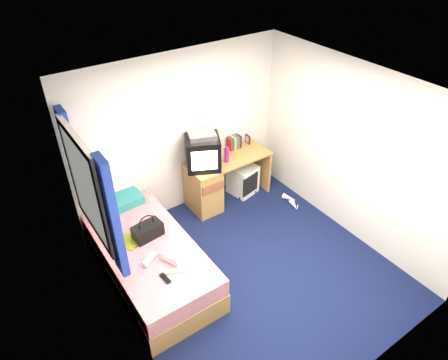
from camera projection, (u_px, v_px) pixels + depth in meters
ground at (252, 270)px, 5.15m from camera, size 3.40×3.40×0.00m
room_shell at (257, 178)px, 4.31m from camera, size 3.40×3.40×3.40m
bed at (151, 261)px, 4.91m from camera, size 1.01×2.00×0.54m
pillow at (122, 201)px, 5.35m from camera, size 0.55×0.37×0.12m
desk at (213, 182)px, 6.04m from camera, size 1.30×0.55×0.75m
storage_cube at (243, 179)px, 6.38m from camera, size 0.46×0.46×0.48m
crt_tv at (203, 152)px, 5.63m from camera, size 0.62×0.60×0.47m
vcr at (202, 135)px, 5.47m from camera, size 0.44×0.38×0.07m
book_row at (234, 142)px, 6.13m from camera, size 0.20×0.13×0.20m
picture_frame at (248, 139)px, 6.27m from camera, size 0.03×0.12×0.14m
pink_water_bottle at (227, 155)px, 5.81m from camera, size 0.08×0.08×0.22m
aerosol_can at (220, 154)px, 5.86m from camera, size 0.06×0.06×0.19m
handbag at (148, 230)px, 4.83m from camera, size 0.38×0.24×0.33m
towel at (177, 252)px, 4.60m from camera, size 0.38×0.35×0.10m
magazine at (128, 242)px, 4.80m from camera, size 0.31×0.34×0.01m
water_bottle at (149, 259)px, 4.52m from camera, size 0.21×0.16×0.07m
colour_swatch_fan at (176, 271)px, 4.42m from camera, size 0.23×0.14×0.01m
remote_control at (165, 278)px, 4.33m from camera, size 0.07×0.16×0.02m
window_assembly at (89, 188)px, 4.21m from camera, size 0.11×1.42×1.40m
white_heels at (292, 202)px, 6.24m from camera, size 0.22×0.41×0.09m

